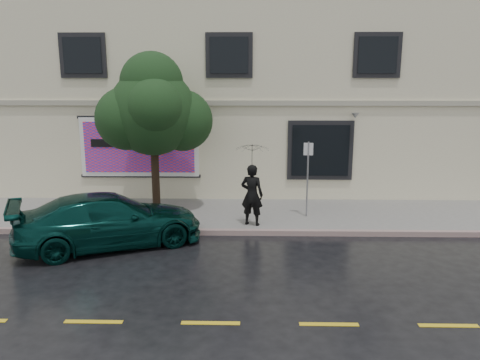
{
  "coord_description": "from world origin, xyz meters",
  "views": [
    {
      "loc": [
        0.72,
        -11.41,
        4.5
      ],
      "look_at": [
        0.43,
        2.2,
        1.48
      ],
      "focal_mm": 35.0,
      "sensor_mm": 36.0,
      "label": 1
    }
  ],
  "objects_px": {
    "car": "(109,220)",
    "pedestrian": "(252,195)",
    "street_tree": "(153,112)",
    "fire_hydrant": "(87,212)"
  },
  "relations": [
    {
      "from": "street_tree",
      "to": "fire_hydrant",
      "type": "relative_size",
      "value": 5.23
    },
    {
      "from": "car",
      "to": "fire_hydrant",
      "type": "height_order",
      "value": "car"
    },
    {
      "from": "pedestrian",
      "to": "fire_hydrant",
      "type": "distance_m",
      "value": 4.91
    },
    {
      "from": "car",
      "to": "pedestrian",
      "type": "relative_size",
      "value": 2.67
    },
    {
      "from": "fire_hydrant",
      "to": "street_tree",
      "type": "bearing_deg",
      "value": 26.33
    },
    {
      "from": "street_tree",
      "to": "fire_hydrant",
      "type": "bearing_deg",
      "value": -142.43
    },
    {
      "from": "pedestrian",
      "to": "fire_hydrant",
      "type": "xyz_separation_m",
      "value": [
        -4.88,
        -0.21,
        -0.49
      ]
    },
    {
      "from": "pedestrian",
      "to": "street_tree",
      "type": "bearing_deg",
      "value": -4.65
    },
    {
      "from": "street_tree",
      "to": "fire_hydrant",
      "type": "distance_m",
      "value": 3.62
    },
    {
      "from": "car",
      "to": "street_tree",
      "type": "bearing_deg",
      "value": -39.56
    }
  ]
}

